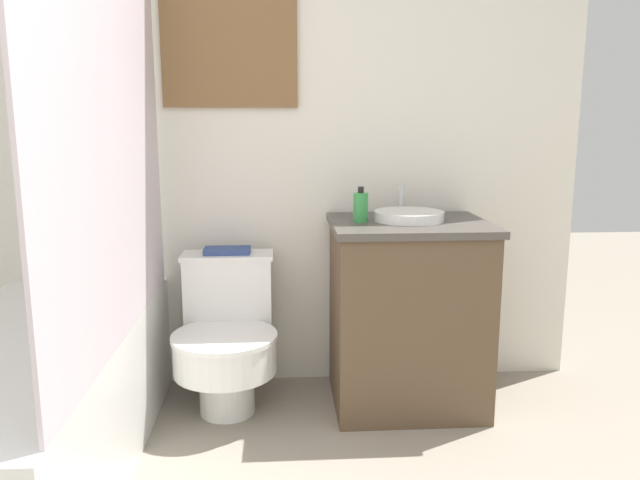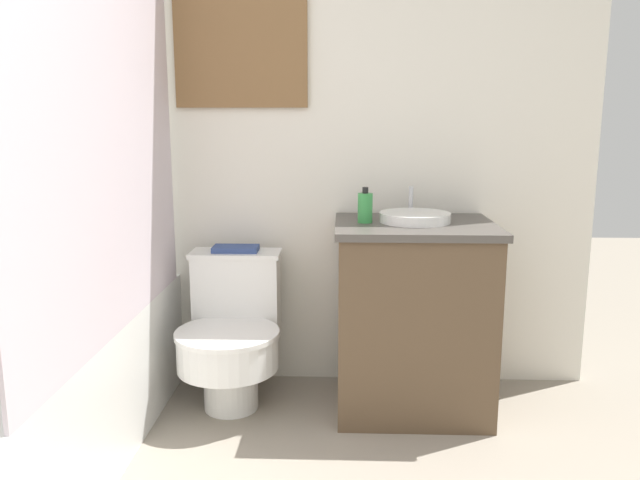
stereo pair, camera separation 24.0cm
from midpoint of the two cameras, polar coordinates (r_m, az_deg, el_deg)
name	(u,v)px [view 1 (the left image)]	position (r m, az deg, el deg)	size (l,w,h in m)	color
wall_back	(240,110)	(2.85, -9.80, 11.67)	(3.08, 0.07, 2.50)	silver
shower_area	(30,397)	(2.42, -27.68, -12.69)	(0.69, 1.59, 1.98)	white
toilet	(227,335)	(2.71, -11.08, -8.60)	(0.43, 0.56, 0.64)	white
vanity	(407,313)	(2.68, 5.44, -6.74)	(0.65, 0.54, 0.80)	brown
sink	(409,216)	(2.61, 5.52, 2.21)	(0.29, 0.33, 0.13)	white
soap_bottle	(361,207)	(2.56, 1.06, 3.04)	(0.06, 0.06, 0.15)	green
book_on_tank	(227,251)	(2.75, -10.97, -0.98)	(0.20, 0.11, 0.02)	#33477F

